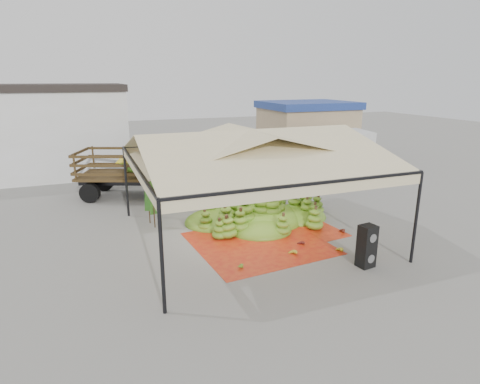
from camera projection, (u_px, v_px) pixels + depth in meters
name	position (u px, v px, depth m)	size (l,w,h in m)	color
ground	(249.00, 236.00, 15.18)	(90.00, 90.00, 0.00)	slate
canopy_tent	(250.00, 149.00, 14.27)	(8.10, 8.10, 4.00)	black
building_white	(1.00, 132.00, 23.47)	(14.30, 6.30, 5.40)	silver
building_tan	(306.00, 129.00, 29.75)	(6.30, 5.30, 4.10)	tan
tarp_left	(259.00, 243.00, 14.48)	(4.51, 4.30, 0.01)	#C44212
tarp_right	(274.00, 227.00, 16.08)	(4.20, 4.41, 0.01)	#E54415
banana_heap	(260.00, 205.00, 16.68)	(6.26, 5.14, 1.34)	#55831B
hand_yellow_a	(338.00, 249.00, 13.72)	(0.44, 0.36, 0.20)	gold
hand_yellow_b	(292.00, 252.00, 13.47)	(0.45, 0.37, 0.21)	gold
hand_red_a	(340.00, 230.00, 15.44)	(0.46, 0.37, 0.21)	#592614
hand_red_b	(301.00, 243.00, 14.26)	(0.39, 0.32, 0.18)	#561A13
hand_green	(238.00, 265.00, 12.61)	(0.39, 0.32, 0.18)	#367418
hanging_bunches	(245.00, 160.00, 15.88)	(3.24, 0.24, 0.20)	#49831B
speaker_stack	(367.00, 246.00, 12.52)	(0.55, 0.50, 1.37)	black
banana_leaves	(154.00, 225.00, 16.25)	(0.96, 1.36, 3.70)	#227920
vendor	(225.00, 183.00, 19.45)	(0.63, 0.41, 1.72)	gray
truck_left	(157.00, 168.00, 19.81)	(7.38, 4.80, 2.40)	#453217
truck_right	(311.00, 148.00, 24.36)	(8.02, 3.92, 2.64)	#472A17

